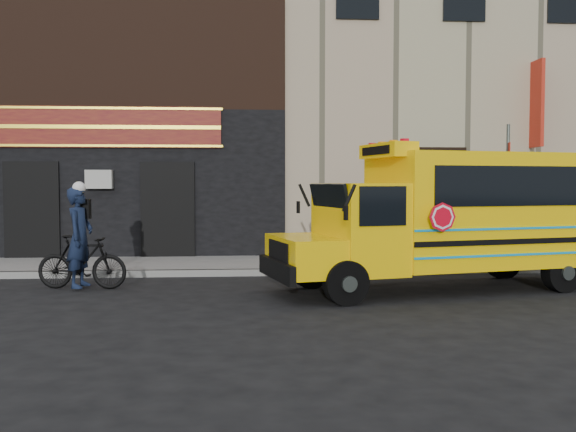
{
  "coord_description": "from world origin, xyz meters",
  "views": [
    {
      "loc": [
        -1.23,
        -12.21,
        2.16
      ],
      "look_at": [
        -0.18,
        1.85,
        1.43
      ],
      "focal_mm": 40.0,
      "sensor_mm": 36.0,
      "label": 1
    }
  ],
  "objects_px": {
    "bicycle": "(82,262)",
    "school_bus": "(458,215)",
    "sign_pole": "(507,191)",
    "cyclist": "(80,240)"
  },
  "relations": [
    {
      "from": "bicycle",
      "to": "school_bus",
      "type": "bearing_deg",
      "value": -86.87
    },
    {
      "from": "school_bus",
      "to": "sign_pole",
      "type": "distance_m",
      "value": 3.24
    },
    {
      "from": "bicycle",
      "to": "cyclist",
      "type": "relative_size",
      "value": 0.91
    },
    {
      "from": "bicycle",
      "to": "sign_pole",
      "type": "bearing_deg",
      "value": -71.57
    },
    {
      "from": "sign_pole",
      "to": "cyclist",
      "type": "relative_size",
      "value": 1.76
    },
    {
      "from": "school_bus",
      "to": "bicycle",
      "type": "height_order",
      "value": "school_bus"
    },
    {
      "from": "school_bus",
      "to": "sign_pole",
      "type": "xyz_separation_m",
      "value": [
        2.07,
        2.46,
        0.44
      ]
    },
    {
      "from": "sign_pole",
      "to": "cyclist",
      "type": "distance_m",
      "value": 9.94
    },
    {
      "from": "bicycle",
      "to": "cyclist",
      "type": "bearing_deg",
      "value": 174.91
    },
    {
      "from": "school_bus",
      "to": "sign_pole",
      "type": "bearing_deg",
      "value": 49.92
    }
  ]
}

